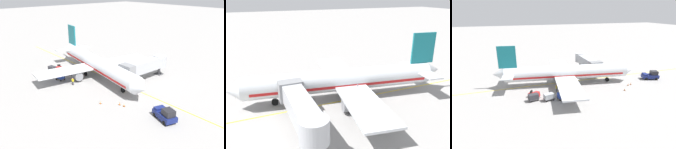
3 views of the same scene
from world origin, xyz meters
The scene contains 14 objects.
ground_plane centered at (0.00, 0.00, 0.00)m, with size 400.00×400.00×0.00m, color gray.
gate_lead_in_line centered at (0.00, 0.00, 0.00)m, with size 0.24×80.00×0.01m, color gold.
parked_airliner centered at (1.23, -1.38, 3.19)m, with size 30.44×37.28×10.63m.
jet_bridge centered at (-6.19, 7.90, 3.45)m, with size 14.07×3.50×4.98m.
pushback_tractor centered at (5.20, 22.70, 1.10)m, with size 3.43×4.86×2.40m.
baggage_tug_lead centered at (6.74, -10.84, 0.71)m, with size 2.51×2.70×1.62m.
baggage_cart_front centered at (9.50, -5.06, 0.95)m, with size 1.71×2.98×1.58m.
baggage_cart_second_in_train centered at (9.11, -8.06, 0.95)m, with size 1.71×2.98×1.58m.
baggage_cart_third_in_train centered at (8.30, -11.29, 0.95)m, with size 1.71×2.98×1.58m.
ground_crew_wing_walker centered at (5.14, -5.27, 0.95)m, with size 0.68×0.43×1.69m.
ground_crew_loader centered at (8.87, -0.39, 0.95)m, with size 0.38×0.70×1.69m.
safety_cone_nose_left centered at (7.33, 13.69, 0.29)m, with size 0.36×0.36×0.59m.
safety_cone_nose_right centered at (7.10, 14.69, 0.29)m, with size 0.36×0.36×0.59m.
safety_cone_wing_tip centered at (9.79, 10.92, 0.29)m, with size 0.36×0.36×0.59m.
Camera 3 is at (44.44, -15.92, 18.79)m, focal length 29.36 mm.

